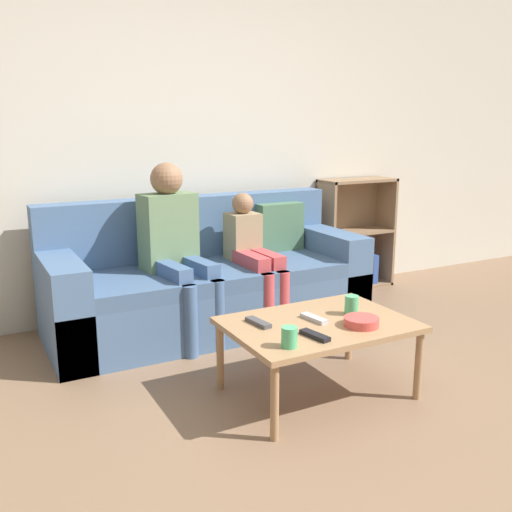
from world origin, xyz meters
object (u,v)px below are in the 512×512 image
at_px(coffee_table, 318,329).
at_px(cup_far, 352,305).
at_px(person_child, 253,253).
at_px(snack_bowl, 361,322).
at_px(person_adult, 174,238).
at_px(couch, 208,285).
at_px(tv_remote_0, 258,322).
at_px(cup_near, 289,337).
at_px(tv_remote_1, 315,335).
at_px(bookshelf, 351,246).
at_px(tv_remote_2, 314,318).

relative_size(coffee_table, cup_far, 9.05).
height_order(person_child, cup_far, person_child).
xyz_separation_m(person_child, snack_bowl, (-0.03, -1.23, -0.11)).
bearing_deg(person_adult, person_child, -14.09).
height_order(couch, tv_remote_0, couch).
bearing_deg(coffee_table, cup_near, -144.69).
height_order(coffee_table, tv_remote_1, tv_remote_1).
bearing_deg(tv_remote_1, cup_far, 17.14).
bearing_deg(cup_near, snack_bowl, 8.29).
relative_size(cup_near, snack_bowl, 0.54).
height_order(couch, cup_near, couch).
distance_m(tv_remote_0, tv_remote_1, 0.33).
bearing_deg(snack_bowl, bookshelf, 54.19).
relative_size(person_child, snack_bowl, 5.21).
xyz_separation_m(couch, tv_remote_2, (0.09, -1.20, 0.11)).
distance_m(bookshelf, cup_near, 2.49).
bearing_deg(cup_near, couch, 81.57).
bearing_deg(coffee_table, tv_remote_0, 159.26).
bearing_deg(bookshelf, cup_far, -127.16).
distance_m(bookshelf, tv_remote_2, 2.11).
relative_size(cup_far, snack_bowl, 0.58).
xyz_separation_m(cup_near, tv_remote_0, (0.02, 0.33, -0.04)).
bearing_deg(tv_remote_1, person_adult, 88.47).
height_order(tv_remote_0, snack_bowl, snack_bowl).
xyz_separation_m(coffee_table, cup_near, (-0.31, -0.22, 0.09)).
bearing_deg(person_child, tv_remote_0, -117.85).
bearing_deg(tv_remote_2, tv_remote_0, 155.35).
bearing_deg(couch, cup_near, -98.43).
height_order(person_adult, person_child, person_adult).
relative_size(tv_remote_0, tv_remote_2, 1.00).
bearing_deg(tv_remote_0, tv_remote_2, -24.14).
relative_size(tv_remote_1, tv_remote_2, 1.00).
relative_size(tv_remote_0, tv_remote_1, 0.99).
bearing_deg(couch, tv_remote_0, -100.10).
bearing_deg(couch, bookshelf, 13.37).
height_order(coffee_table, cup_near, cup_near).
relative_size(person_child, cup_far, 9.00).
bearing_deg(cup_far, coffee_table, -175.09).
bearing_deg(person_child, cup_near, -112.39).
bearing_deg(couch, cup_far, -75.13).
bearing_deg(tv_remote_0, cup_near, -100.80).
relative_size(bookshelf, person_adult, 0.82).
height_order(cup_near, tv_remote_1, cup_near).
bearing_deg(cup_near, tv_remote_2, 39.49).
bearing_deg(tv_remote_2, person_child, 70.93).
bearing_deg(person_adult, coffee_table, -80.17).
xyz_separation_m(cup_far, tv_remote_0, (-0.52, 0.09, -0.04)).
bearing_deg(couch, tv_remote_2, -85.82).
bearing_deg(tv_remote_0, coffee_table, -28.85).
bearing_deg(person_adult, tv_remote_0, -93.97).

